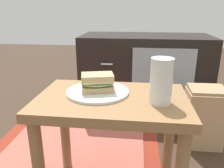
{
  "coord_description": "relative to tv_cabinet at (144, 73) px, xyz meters",
  "views": [
    {
      "loc": [
        0.09,
        -0.77,
        0.77
      ],
      "look_at": [
        0.0,
        0.0,
        0.51
      ],
      "focal_mm": 36.0,
      "sensor_mm": 36.0,
      "label": 1
    }
  ],
  "objects": [
    {
      "name": "side_table",
      "position": [
        -0.14,
        -0.95,
        0.08
      ],
      "size": [
        0.56,
        0.36,
        0.46
      ],
      "color": "olive",
      "rests_on": "ground"
    },
    {
      "name": "tv_cabinet",
      "position": [
        0.0,
        0.0,
        0.0
      ],
      "size": [
        0.96,
        0.46,
        0.58
      ],
      "color": "black",
      "rests_on": "ground"
    },
    {
      "name": "area_rug",
      "position": [
        -0.4,
        -0.54,
        -0.29
      ],
      "size": [
        0.96,
        0.89,
        0.01
      ],
      "color": "maroon",
      "rests_on": "ground"
    },
    {
      "name": "plate",
      "position": [
        -0.2,
        -0.92,
        0.17
      ],
      "size": [
        0.24,
        0.24,
        0.01
      ],
      "primitive_type": "cylinder",
      "color": "silver",
      "rests_on": "side_table"
    },
    {
      "name": "sandwich_front",
      "position": [
        -0.2,
        -0.92,
        0.21
      ],
      "size": [
        0.15,
        0.12,
        0.07
      ],
      "color": "tan",
      "rests_on": "plate"
    },
    {
      "name": "beer_glass",
      "position": [
        0.03,
        -0.98,
        0.25
      ],
      "size": [
        0.08,
        0.08,
        0.16
      ],
      "color": "silver",
      "rests_on": "side_table"
    },
    {
      "name": "paper_bag",
      "position": [
        0.34,
        -0.49,
        -0.12
      ],
      "size": [
        0.21,
        0.18,
        0.36
      ],
      "color": "tan",
      "rests_on": "ground"
    }
  ]
}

